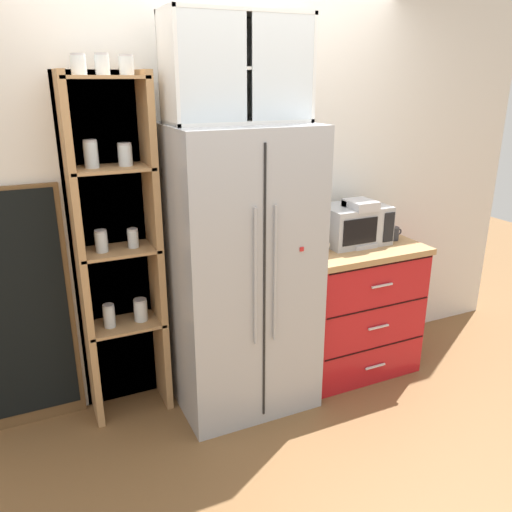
# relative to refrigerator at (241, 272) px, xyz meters

# --- Properties ---
(ground_plane) EXTENTS (10.61, 10.61, 0.00)m
(ground_plane) POSITION_rel_refrigerator_xyz_m (-0.00, -0.03, -0.88)
(ground_plane) COLOR brown
(wall_back_cream) EXTENTS (4.92, 0.10, 2.55)m
(wall_back_cream) POSITION_rel_refrigerator_xyz_m (-0.00, 0.37, 0.40)
(wall_back_cream) COLOR silver
(wall_back_cream) RESTS_ON ground
(refrigerator) EXTENTS (0.83, 0.66, 1.76)m
(refrigerator) POSITION_rel_refrigerator_xyz_m (0.00, 0.00, 0.00)
(refrigerator) COLOR #ADAFB5
(refrigerator) RESTS_ON ground
(pantry_shelf_column) EXTENTS (0.51, 0.30, 2.12)m
(pantry_shelf_column) POSITION_rel_refrigerator_xyz_m (-0.69, 0.25, 0.20)
(pantry_shelf_column) COLOR brown
(pantry_shelf_column) RESTS_ON ground
(counter_cabinet) EXTENTS (0.85, 0.61, 0.93)m
(counter_cabinet) POSITION_rel_refrigerator_xyz_m (0.86, 0.03, -0.41)
(counter_cabinet) COLOR red
(counter_cabinet) RESTS_ON ground
(microwave) EXTENTS (0.44, 0.33, 0.26)m
(microwave) POSITION_rel_refrigerator_xyz_m (0.87, 0.08, 0.18)
(microwave) COLOR #ADAFB5
(microwave) RESTS_ON counter_cabinet
(coffee_maker) EXTENTS (0.17, 0.20, 0.31)m
(coffee_maker) POSITION_rel_refrigerator_xyz_m (0.86, 0.04, 0.20)
(coffee_maker) COLOR #B7B7BC
(coffee_maker) RESTS_ON counter_cabinet
(mug_cream) EXTENTS (0.11, 0.08, 0.08)m
(mug_cream) POSITION_rel_refrigerator_xyz_m (0.55, -0.01, 0.09)
(mug_cream) COLOR silver
(mug_cream) RESTS_ON counter_cabinet
(mug_charcoal) EXTENTS (0.12, 0.09, 0.09)m
(mug_charcoal) POSITION_rel_refrigerator_xyz_m (1.16, 0.02, 0.09)
(mug_charcoal) COLOR #2D2D33
(mug_charcoal) RESTS_ON counter_cabinet
(bottle_clear) EXTENTS (0.07, 0.07, 0.26)m
(bottle_clear) POSITION_rel_refrigerator_xyz_m (0.86, 0.09, 0.16)
(bottle_clear) COLOR silver
(bottle_clear) RESTS_ON counter_cabinet
(bottle_green) EXTENTS (0.07, 0.07, 0.29)m
(bottle_green) POSITION_rel_refrigerator_xyz_m (0.86, 0.13, 0.17)
(bottle_green) COLOR #285B33
(bottle_green) RESTS_ON counter_cabinet
(upper_cabinet) EXTENTS (0.79, 0.32, 0.57)m
(upper_cabinet) POSITION_rel_refrigerator_xyz_m (-0.00, 0.05, 1.16)
(upper_cabinet) COLOR silver
(upper_cabinet) RESTS_ON refrigerator
(chalkboard_menu) EXTENTS (0.60, 0.04, 1.45)m
(chalkboard_menu) POSITION_rel_refrigerator_xyz_m (-1.26, 0.30, -0.15)
(chalkboard_menu) COLOR brown
(chalkboard_menu) RESTS_ON ground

